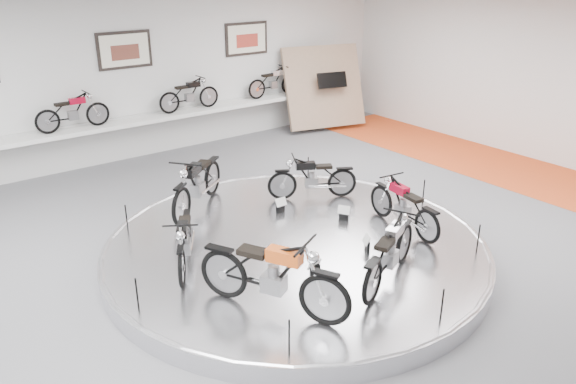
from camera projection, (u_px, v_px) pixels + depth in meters
floor at (307, 264)px, 9.34m from camera, size 16.00×16.00×0.00m
ceiling at (310, 13)px, 7.82m from camera, size 16.00×16.00×0.00m
wall_back at (127, 79)px, 13.72m from camera, size 16.00×0.00×16.00m
wall_right at (574, 85)px, 13.07m from camera, size 0.00×14.00×14.00m
orange_carpet_strip at (531, 176)px, 13.16m from camera, size 2.40×12.60×0.01m
dado_band at (134, 136)px, 14.26m from camera, size 15.68×0.04×1.10m
display_platform at (296, 249)px, 9.50m from camera, size 6.40×6.40×0.30m
platform_rim at (296, 243)px, 9.46m from camera, size 6.40×6.40×0.10m
shelf at (136, 121)px, 13.88m from camera, size 11.00×0.55×0.10m
poster_center at (125, 50)px, 13.43m from camera, size 1.35×0.06×0.88m
poster_right at (247, 39)px, 15.39m from camera, size 1.35×0.06×0.88m
display_panel at (324, 87)px, 16.49m from camera, size 2.56×1.52×2.30m
shelf_bike_b at (73, 114)px, 12.88m from camera, size 1.22×0.43×0.73m
shelf_bike_c at (189, 96)px, 14.57m from camera, size 1.22×0.43×0.73m
shelf_bike_d at (273, 84)px, 16.08m from camera, size 1.22×0.43×0.73m
bike_a at (312, 177)px, 11.01m from camera, size 1.57×1.22×0.88m
bike_b at (197, 182)px, 10.49m from camera, size 1.85×1.64×1.08m
bike_c at (184, 240)px, 8.54m from camera, size 1.24×1.55×0.88m
bike_d at (272, 274)px, 7.38m from camera, size 1.46×1.99×1.11m
bike_e at (390, 252)px, 8.09m from camera, size 1.75×1.19×0.97m
bike_f at (404, 205)px, 9.73m from camera, size 0.75×1.59×0.90m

